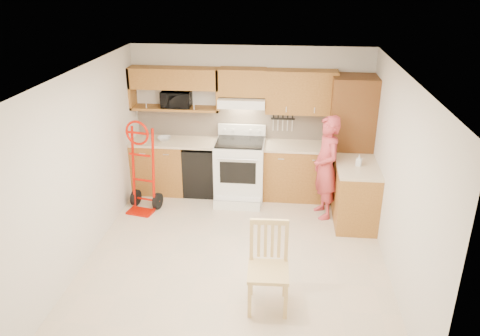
% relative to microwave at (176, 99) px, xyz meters
% --- Properties ---
extents(floor, '(4.00, 4.50, 0.02)m').
position_rel_microwave_xyz_m(floor, '(1.23, -2.08, -1.64)').
color(floor, beige).
rests_on(floor, ground).
extents(ceiling, '(4.00, 4.50, 0.02)m').
position_rel_microwave_xyz_m(ceiling, '(1.23, -2.08, 0.88)').
color(ceiling, white).
rests_on(ceiling, ground).
extents(wall_back, '(4.00, 0.02, 2.50)m').
position_rel_microwave_xyz_m(wall_back, '(1.23, 0.17, -0.38)').
color(wall_back, beige).
rests_on(wall_back, ground).
extents(wall_front, '(4.00, 0.02, 2.50)m').
position_rel_microwave_xyz_m(wall_front, '(1.23, -4.34, -0.38)').
color(wall_front, beige).
rests_on(wall_front, ground).
extents(wall_left, '(0.02, 4.50, 2.50)m').
position_rel_microwave_xyz_m(wall_left, '(-0.78, -2.08, -0.38)').
color(wall_left, beige).
rests_on(wall_left, ground).
extents(wall_right, '(0.02, 4.50, 2.50)m').
position_rel_microwave_xyz_m(wall_right, '(3.24, -2.08, -0.38)').
color(wall_right, beige).
rests_on(wall_right, ground).
extents(backsplash, '(3.92, 0.03, 0.55)m').
position_rel_microwave_xyz_m(backsplash, '(1.23, 0.15, -0.43)').
color(backsplash, beige).
rests_on(backsplash, wall_back).
extents(lower_cab_left, '(0.90, 0.60, 0.90)m').
position_rel_microwave_xyz_m(lower_cab_left, '(-0.32, -0.14, -1.18)').
color(lower_cab_left, '#A16A2E').
rests_on(lower_cab_left, ground).
extents(dishwasher, '(0.60, 0.60, 0.85)m').
position_rel_microwave_xyz_m(dishwasher, '(0.43, -0.14, -1.20)').
color(dishwasher, black).
rests_on(dishwasher, ground).
extents(lower_cab_right, '(1.14, 0.60, 0.90)m').
position_rel_microwave_xyz_m(lower_cab_right, '(2.06, -0.14, -1.18)').
color(lower_cab_right, '#A16A2E').
rests_on(lower_cab_right, ground).
extents(countertop_left, '(1.50, 0.63, 0.04)m').
position_rel_microwave_xyz_m(countertop_left, '(-0.02, -0.13, -0.71)').
color(countertop_left, beige).
rests_on(countertop_left, lower_cab_left).
extents(countertop_right, '(1.14, 0.63, 0.04)m').
position_rel_microwave_xyz_m(countertop_right, '(2.06, -0.13, -0.71)').
color(countertop_right, beige).
rests_on(countertop_right, lower_cab_right).
extents(cab_return_right, '(0.60, 1.00, 0.90)m').
position_rel_microwave_xyz_m(cab_return_right, '(2.93, -0.94, -1.18)').
color(cab_return_right, '#A16A2E').
rests_on(cab_return_right, ground).
extents(countertop_return, '(0.63, 1.00, 0.04)m').
position_rel_microwave_xyz_m(countertop_return, '(2.93, -0.94, -0.71)').
color(countertop_return, beige).
rests_on(countertop_return, cab_return_right).
extents(pantry_tall, '(0.70, 0.60, 2.10)m').
position_rel_microwave_xyz_m(pantry_tall, '(2.88, -0.14, -0.58)').
color(pantry_tall, '#573918').
rests_on(pantry_tall, ground).
extents(upper_cab_left, '(1.50, 0.33, 0.34)m').
position_rel_microwave_xyz_m(upper_cab_left, '(-0.02, 0.00, 0.35)').
color(upper_cab_left, '#A16A2E').
rests_on(upper_cab_left, wall_back).
extents(upper_shelf_mw, '(1.50, 0.33, 0.04)m').
position_rel_microwave_xyz_m(upper_shelf_mw, '(-0.02, 0.00, -0.16)').
color(upper_shelf_mw, '#A16A2E').
rests_on(upper_shelf_mw, wall_back).
extents(upper_cab_center, '(0.76, 0.33, 0.44)m').
position_rel_microwave_xyz_m(upper_cab_center, '(1.11, 0.00, 0.31)').
color(upper_cab_center, '#A16A2E').
rests_on(upper_cab_center, wall_back).
extents(upper_cab_right, '(1.14, 0.33, 0.70)m').
position_rel_microwave_xyz_m(upper_cab_right, '(2.06, 0.00, 0.17)').
color(upper_cab_right, '#A16A2E').
rests_on(upper_cab_right, wall_back).
extents(range_hood, '(0.76, 0.46, 0.14)m').
position_rel_microwave_xyz_m(range_hood, '(1.11, -0.06, 0.00)').
color(range_hood, white).
rests_on(range_hood, wall_back).
extents(knife_strip, '(0.40, 0.05, 0.29)m').
position_rel_microwave_xyz_m(knife_strip, '(1.78, 0.12, -0.39)').
color(knife_strip, black).
rests_on(knife_strip, backsplash).
extents(microwave, '(0.50, 0.34, 0.27)m').
position_rel_microwave_xyz_m(microwave, '(0.00, 0.00, 0.00)').
color(microwave, black).
rests_on(microwave, upper_shelf_mw).
extents(range, '(0.81, 1.07, 1.19)m').
position_rel_microwave_xyz_m(range, '(1.09, -0.30, -1.03)').
color(range, white).
rests_on(range, ground).
extents(person, '(0.54, 0.68, 1.64)m').
position_rel_microwave_xyz_m(person, '(2.48, -0.78, -0.81)').
color(person, '#B93C43').
rests_on(person, ground).
extents(hand_truck, '(0.63, 0.60, 1.37)m').
position_rel_microwave_xyz_m(hand_truck, '(-0.42, -0.90, -0.94)').
color(hand_truck, '#C31001').
rests_on(hand_truck, ground).
extents(dining_chair, '(0.48, 0.52, 1.03)m').
position_rel_microwave_xyz_m(dining_chair, '(1.70, -3.07, -1.11)').
color(dining_chair, tan).
rests_on(dining_chair, ground).
extents(soap_bottle, '(0.10, 0.10, 0.17)m').
position_rel_microwave_xyz_m(soap_bottle, '(2.93, -0.94, -0.60)').
color(soap_bottle, white).
rests_on(soap_bottle, countertop_return).
extents(bowl, '(0.28, 0.28, 0.06)m').
position_rel_microwave_xyz_m(bowl, '(-0.21, -0.14, -0.66)').
color(bowl, white).
rests_on(bowl, countertop_left).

